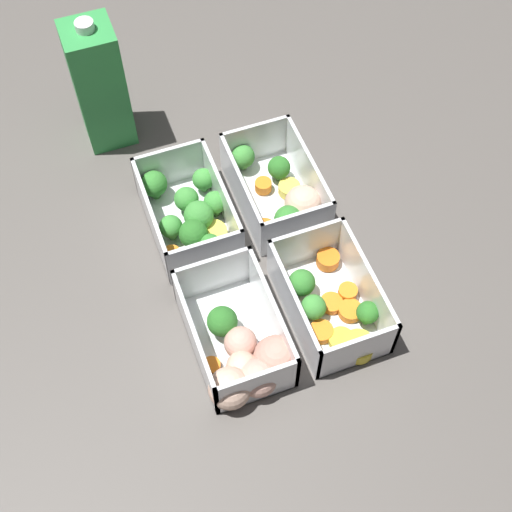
% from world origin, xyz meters
% --- Properties ---
extents(ground_plane, '(4.00, 4.00, 0.00)m').
position_xyz_m(ground_plane, '(0.00, 0.00, 0.00)').
color(ground_plane, '#56514C').
extents(container_near_left, '(0.17, 0.10, 0.07)m').
position_xyz_m(container_near_left, '(-0.09, -0.06, 0.02)').
color(container_near_left, white).
rests_on(container_near_left, ground_plane).
extents(container_near_right, '(0.16, 0.11, 0.07)m').
position_xyz_m(container_near_right, '(0.08, -0.07, 0.03)').
color(container_near_right, white).
rests_on(container_near_right, ground_plane).
extents(container_far_left, '(0.18, 0.13, 0.07)m').
position_xyz_m(container_far_left, '(-0.12, 0.06, 0.03)').
color(container_far_left, white).
rests_on(container_far_left, ground_plane).
extents(container_far_right, '(0.16, 0.11, 0.07)m').
position_xyz_m(container_far_right, '(0.09, 0.06, 0.03)').
color(container_far_right, white).
rests_on(container_far_right, ground_plane).
extents(juice_carton, '(0.07, 0.07, 0.20)m').
position_xyz_m(juice_carton, '(0.29, 0.12, 0.10)').
color(juice_carton, green).
rests_on(juice_carton, ground_plane).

